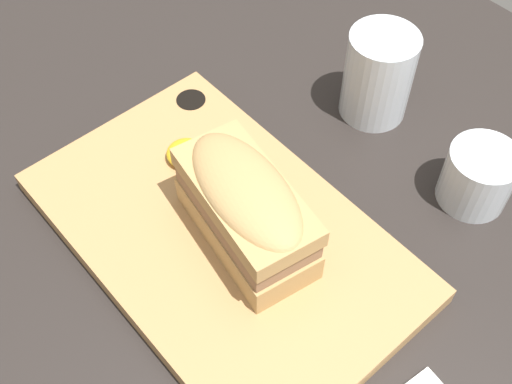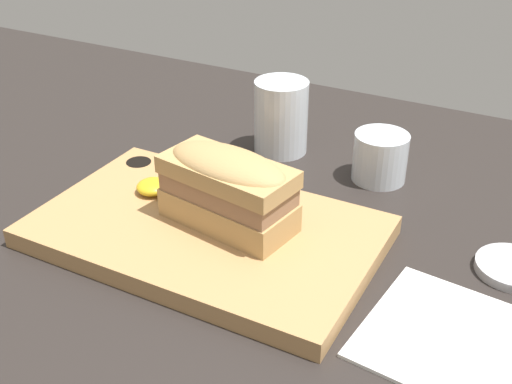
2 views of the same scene
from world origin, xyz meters
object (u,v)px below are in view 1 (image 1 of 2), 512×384
(sandwich, at_px, (246,207))
(water_glass, at_px, (377,80))
(wine_glass, at_px, (477,178))
(serving_board, at_px, (221,235))

(sandwich, relative_size, water_glass, 1.52)
(sandwich, height_order, wine_glass, sandwich)
(serving_board, relative_size, sandwich, 2.40)
(serving_board, bearing_deg, sandwich, 29.86)
(sandwich, bearing_deg, serving_board, -150.14)
(serving_board, xyz_separation_m, wine_glass, (0.12, 0.23, 0.02))
(water_glass, height_order, wine_glass, water_glass)
(water_glass, relative_size, wine_glass, 1.47)
(water_glass, bearing_deg, sandwich, -78.10)
(serving_board, distance_m, wine_glass, 0.26)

